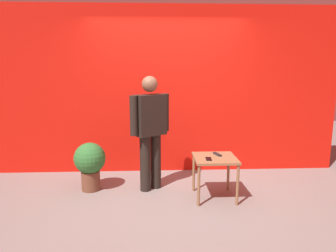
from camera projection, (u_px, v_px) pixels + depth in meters
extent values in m
plane|color=gray|center=(171.00, 203.00, 4.02)|extent=(12.00, 12.00, 0.00)
cube|color=red|center=(167.00, 91.00, 5.11)|extent=(5.65, 0.12, 2.69)
cylinder|color=black|center=(145.00, 163.00, 4.38)|extent=(0.21, 0.21, 0.79)
cylinder|color=black|center=(156.00, 161.00, 4.49)|extent=(0.21, 0.21, 0.79)
cube|color=black|center=(150.00, 115.00, 4.31)|extent=(0.48, 0.42, 0.56)
cube|color=red|center=(145.00, 112.00, 4.39)|extent=(0.11, 0.08, 0.47)
cube|color=silver|center=(145.00, 113.00, 4.40)|extent=(0.04, 0.03, 0.43)
cylinder|color=black|center=(134.00, 116.00, 4.14)|extent=(0.15, 0.15, 0.53)
cylinder|color=black|center=(165.00, 112.00, 4.46)|extent=(0.15, 0.15, 0.53)
sphere|color=brown|center=(150.00, 84.00, 4.23)|extent=(0.22, 0.22, 0.22)
cube|color=olive|center=(215.00, 158.00, 4.09)|extent=(0.55, 0.55, 0.03)
cylinder|color=olive|center=(199.00, 186.00, 3.90)|extent=(0.04, 0.04, 0.53)
cylinder|color=olive|center=(238.00, 185.00, 3.92)|extent=(0.04, 0.04, 0.53)
cylinder|color=olive|center=(194.00, 173.00, 4.38)|extent=(0.04, 0.04, 0.53)
cylinder|color=olive|center=(228.00, 172.00, 4.40)|extent=(0.04, 0.04, 0.53)
cube|color=black|center=(209.00, 159.00, 4.00)|extent=(0.08, 0.15, 0.01)
cube|color=black|center=(217.00, 154.00, 4.19)|extent=(0.09, 0.18, 0.02)
cylinder|color=brown|center=(91.00, 180.00, 4.44)|extent=(0.26, 0.26, 0.28)
sphere|color=#2D7233|center=(90.00, 158.00, 4.38)|extent=(0.44, 0.44, 0.44)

